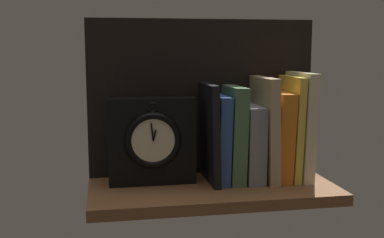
{
  "coord_description": "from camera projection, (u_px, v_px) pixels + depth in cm",
  "views": [
    {
      "loc": [
        -24.15,
        -104.32,
        31.28
      ],
      "look_at": [
        -4.21,
        3.6,
        15.07
      ],
      "focal_mm": 44.93,
      "sensor_mm": 36.0,
      "label": 1
    }
  ],
  "objects": [
    {
      "name": "ground_plane",
      "position": [
        213.0,
        191.0,
        1.11
      ],
      "size": [
        56.33,
        25.26,
        2.5
      ],
      "primitive_type": "cube",
      "color": "brown"
    },
    {
      "name": "back_panel",
      "position": [
        202.0,
        97.0,
        1.19
      ],
      "size": [
        56.33,
        1.2,
        38.35
      ],
      "primitive_type": "cube",
      "color": "black",
      "rests_on": "ground_plane"
    },
    {
      "name": "book_black_skeptic",
      "position": [
        209.0,
        133.0,
        1.12
      ],
      "size": [
        2.38,
        14.84,
        23.21
      ],
      "primitive_type": "cube",
      "rotation": [
        0.0,
        -0.03,
        0.0
      ],
      "color": "black",
      "rests_on": "ground_plane"
    },
    {
      "name": "book_blue_modern",
      "position": [
        220.0,
        139.0,
        1.13
      ],
      "size": [
        3.34,
        12.51,
        20.47
      ],
      "primitive_type": "cube",
      "rotation": [
        0.0,
        0.03,
        0.0
      ],
      "color": "#2D4C8E",
      "rests_on": "ground_plane"
    },
    {
      "name": "book_green_romantic",
      "position": [
        234.0,
        134.0,
        1.13
      ],
      "size": [
        3.92,
        13.19,
        22.57
      ],
      "primitive_type": "cube",
      "rotation": [
        0.0,
        0.03,
        0.0
      ],
      "color": "#476B44",
      "rests_on": "ground_plane"
    },
    {
      "name": "book_gray_chess",
      "position": [
        250.0,
        143.0,
        1.14
      ],
      "size": [
        4.25,
        13.67,
        17.97
      ],
      "primitive_type": "cube",
      "rotation": [
        0.0,
        0.01,
        0.0
      ],
      "color": "gray",
      "rests_on": "ground_plane"
    },
    {
      "name": "book_tan_shortstories",
      "position": [
        265.0,
        129.0,
        1.15
      ],
      "size": [
        3.1,
        15.66,
        24.6
      ],
      "primitive_type": "cube",
      "rotation": [
        0.0,
        -0.03,
        0.0
      ],
      "color": "tan",
      "rests_on": "ground_plane"
    },
    {
      "name": "book_orange_pandolfini",
      "position": [
        278.0,
        136.0,
        1.15
      ],
      "size": [
        4.37,
        13.64,
        21.07
      ],
      "primitive_type": "cube",
      "rotation": [
        0.0,
        0.03,
        0.0
      ],
      "color": "orange",
      "rests_on": "ground_plane"
    },
    {
      "name": "book_yellow_seinlanguage",
      "position": [
        290.0,
        128.0,
        1.16
      ],
      "size": [
        2.44,
        14.17,
        24.7
      ],
      "primitive_type": "cube",
      "rotation": [
        0.0,
        0.03,
        0.0
      ],
      "color": "gold",
      "rests_on": "ground_plane"
    },
    {
      "name": "book_cream_twain",
      "position": [
        299.0,
        125.0,
        1.16
      ],
      "size": [
        3.31,
        15.25,
        25.64
      ],
      "primitive_type": "cube",
      "rotation": [
        0.0,
        0.03,
        0.0
      ],
      "color": "beige",
      "rests_on": "ground_plane"
    },
    {
      "name": "framed_clock",
      "position": [
        152.0,
        141.0,
        1.1
      ],
      "size": [
        20.09,
        5.79,
        20.09
      ],
      "color": "black",
      "rests_on": "ground_plane"
    }
  ]
}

